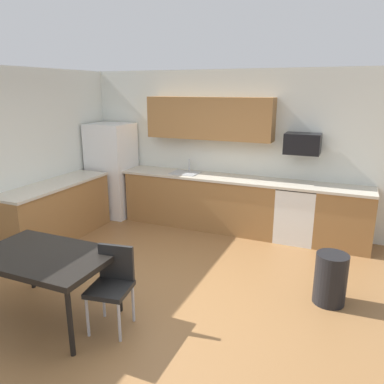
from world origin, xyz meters
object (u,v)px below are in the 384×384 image
Objects in this scene: refrigerator at (112,170)px; microwave at (303,144)px; oven_range at (296,213)px; chair_near_table at (112,281)px; dining_table at (44,259)px; trash_bin at (330,279)px.

refrigerator reaches higher than microwave.
chair_near_table is at bearing -114.30° from oven_range.
microwave reaches higher than dining_table.
oven_range is 1.11m from microwave.
chair_near_table reaches higher than dining_table.
oven_range is 1.69× the size of microwave.
microwave is 3.62m from chair_near_table.
dining_table is 1.65× the size of chair_near_table.
refrigerator is 1.93× the size of oven_range.
trash_bin is (2.03, 1.32, -0.20)m from chair_near_table.
chair_near_table is at bearing -113.62° from microwave.
trash_bin is (4.09, -1.67, -0.58)m from refrigerator.
trash_bin is at bearing -70.91° from microwave.
chair_near_table is (2.06, -2.99, -0.38)m from refrigerator.
chair_near_table is (-1.39, -3.07, 0.05)m from oven_range.
microwave is at bearing 109.09° from trash_bin.
dining_table is at bearing -67.06° from refrigerator.
oven_range is at bearing 65.70° from chair_near_table.
microwave is at bearing 90.00° from oven_range.
refrigerator is 2.07× the size of chair_near_table.
refrigerator is 3.43m from dining_table.
dining_table reaches higher than trash_bin.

